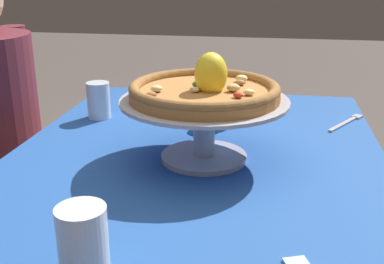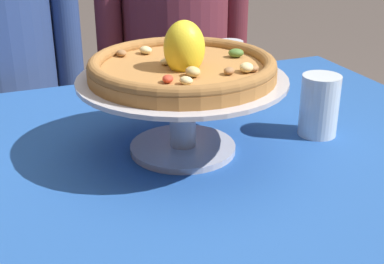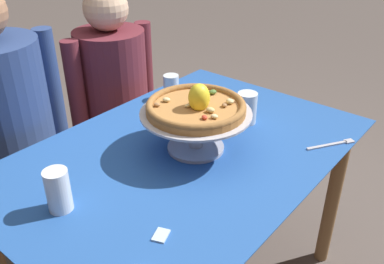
{
  "view_description": "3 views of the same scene",
  "coord_description": "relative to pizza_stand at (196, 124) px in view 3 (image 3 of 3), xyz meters",
  "views": [
    {
      "loc": [
        -0.98,
        -0.17,
        1.17
      ],
      "look_at": [
        0.08,
        0.01,
        0.79
      ],
      "focal_mm": 44.82,
      "sensor_mm": 36.0,
      "label": 1
    },
    {
      "loc": [
        -0.28,
        -0.87,
        1.17
      ],
      "look_at": [
        0.05,
        -0.03,
        0.77
      ],
      "focal_mm": 49.69,
      "sensor_mm": 36.0,
      "label": 2
    },
    {
      "loc": [
        -0.94,
        -0.81,
        1.51
      ],
      "look_at": [
        -0.02,
        -0.05,
        0.84
      ],
      "focal_mm": 39.09,
      "sensor_mm": 36.0,
      "label": 3
    }
  ],
  "objects": [
    {
      "name": "dinner_fork",
      "position": [
        0.33,
        -0.37,
        -0.09
      ],
      "size": [
        0.17,
        0.12,
        0.01
      ],
      "color": "#B7B7C1",
      "rests_on": "dining_table"
    },
    {
      "name": "water_glass_side_left",
      "position": [
        -0.49,
        0.09,
        -0.04
      ],
      "size": [
        0.07,
        0.07,
        0.13
      ],
      "color": "white",
      "rests_on": "dining_table"
    },
    {
      "name": "pizza_stand",
      "position": [
        0.0,
        0.0,
        0.0
      ],
      "size": [
        0.38,
        0.38,
        0.15
      ],
      "color": "#B7B7C1",
      "rests_on": "dining_table"
    },
    {
      "name": "dining_table",
      "position": [
        -0.04,
        0.02,
        -0.2
      ],
      "size": [
        1.31,
        0.89,
        0.74
      ],
      "color": "olive",
      "rests_on": "ground"
    },
    {
      "name": "water_glass_back_right",
      "position": [
        0.26,
        0.35,
        -0.05
      ],
      "size": [
        0.07,
        0.07,
        0.11
      ],
      "color": "silver",
      "rests_on": "dining_table"
    },
    {
      "name": "pizza",
      "position": [
        0.0,
        -0.0,
        0.07
      ],
      "size": [
        0.34,
        0.34,
        0.11
      ],
      "color": "#AD753D",
      "rests_on": "pizza_stand"
    },
    {
      "name": "diner_right",
      "position": [
        0.24,
        0.72,
        -0.27
      ],
      "size": [
        0.49,
        0.36,
        1.18
      ],
      "color": "navy",
      "rests_on": "ground"
    },
    {
      "name": "diner_left",
      "position": [
        -0.32,
        0.73,
        -0.2
      ],
      "size": [
        0.53,
        0.4,
        1.27
      ],
      "color": "gray",
      "rests_on": "ground"
    },
    {
      "name": "sugar_packet",
      "position": [
        -0.4,
        -0.2,
        -0.09
      ],
      "size": [
        0.06,
        0.05,
        0.0
      ],
      "primitive_type": "cube",
      "rotation": [
        0.0,
        0.0,
        0.36
      ],
      "color": "silver",
      "rests_on": "dining_table"
    },
    {
      "name": "water_glass_side_right",
      "position": [
        0.28,
        -0.03,
        -0.04
      ],
      "size": [
        0.08,
        0.08,
        0.12
      ],
      "color": "silver",
      "rests_on": "dining_table"
    }
  ]
}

